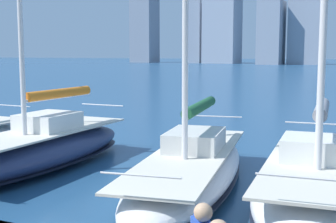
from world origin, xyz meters
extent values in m
cube|color=#8791A1|center=(29.38, -152.87, 10.48)|extent=(7.59, 11.10, 20.97)
cube|color=#929CAB|center=(49.98, -163.55, 20.05)|extent=(11.98, 11.98, 40.10)
cube|color=gray|center=(60.78, -163.84, 12.05)|extent=(6.16, 7.78, 24.10)
cube|color=gray|center=(83.84, -166.04, 20.11)|extent=(8.91, 9.67, 40.22)
ellipsoid|color=white|center=(-3.97, -5.87, 0.60)|extent=(3.46, 7.20, 1.20)
ellipsoid|color=black|center=(-3.97, -5.87, 0.27)|extent=(3.48, 7.24, 0.10)
cube|color=beige|center=(-3.97, -5.87, 1.23)|extent=(2.87, 6.32, 0.06)
cube|color=silver|center=(-3.93, -6.29, 1.53)|extent=(1.85, 1.68, 0.55)
cylinder|color=silver|center=(-3.88, -6.81, 2.31)|extent=(0.37, 2.93, 0.12)
cylinder|color=gray|center=(-3.88, -6.81, 2.43)|extent=(0.55, 2.71, 0.32)
cylinder|color=silver|center=(-4.24, -2.67, 1.75)|extent=(1.87, 0.20, 0.04)
cylinder|color=silver|center=(-3.70, -9.00, 1.75)|extent=(2.15, 0.22, 0.04)
ellipsoid|color=white|center=(-0.43, -6.78, 0.47)|extent=(3.97, 9.73, 0.95)
ellipsoid|color=black|center=(-0.43, -6.78, 0.21)|extent=(3.99, 9.78, 0.10)
cube|color=beige|center=(-0.43, -6.78, 0.98)|extent=(3.35, 8.54, 0.06)
cube|color=silver|center=(-0.34, -7.34, 1.28)|extent=(1.81, 2.29, 0.55)
cylinder|color=silver|center=(-0.23, -8.04, 2.06)|extent=(0.76, 3.94, 0.12)
cylinder|color=#1E5633|center=(-0.23, -8.04, 2.18)|extent=(0.90, 3.66, 0.32)
cylinder|color=silver|center=(-1.13, -2.48, 1.50)|extent=(1.60, 0.30, 0.04)
cylinder|color=silver|center=(0.25, -10.98, 1.50)|extent=(1.85, 0.34, 0.04)
ellipsoid|color=navy|center=(4.97, -6.83, 0.59)|extent=(2.61, 8.66, 1.18)
ellipsoid|color=black|center=(4.97, -6.83, 0.26)|extent=(2.62, 8.70, 0.10)
cube|color=beige|center=(4.97, -6.83, 1.21)|extent=(2.14, 7.62, 0.06)
cube|color=silver|center=(4.97, -7.35, 1.51)|extent=(1.55, 1.91, 0.55)
cylinder|color=silver|center=(4.97, -8.00, 2.29)|extent=(0.14, 3.63, 0.12)
cylinder|color=orange|center=(4.97, -8.00, 2.41)|extent=(0.33, 3.34, 0.32)
cylinder|color=silver|center=(4.98, -10.72, 1.73)|extent=(1.93, 0.05, 0.04)
cylinder|color=silver|center=(9.47, -10.41, 1.52)|extent=(2.16, 0.10, 0.04)
sphere|color=tan|center=(-3.49, 0.46, 2.06)|extent=(0.21, 0.21, 0.21)
camera|label=1|loc=(-5.20, 5.12, 3.80)|focal=50.00mm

